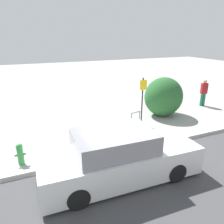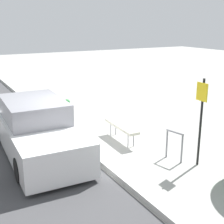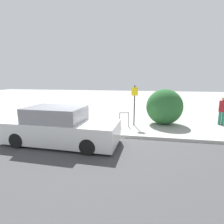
# 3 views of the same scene
# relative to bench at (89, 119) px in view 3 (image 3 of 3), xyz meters

# --- Properties ---
(ground_plane) EXTENTS (60.00, 60.00, 0.00)m
(ground_plane) POSITION_rel_bench_xyz_m (0.34, -1.32, -0.47)
(ground_plane) COLOR #9E9E99
(road_strip) EXTENTS (60.00, 10.00, 0.01)m
(road_strip) POSITION_rel_bench_xyz_m (0.34, -6.47, -0.47)
(road_strip) COLOR #424244
(road_strip) RESTS_ON ground_plane
(curb) EXTENTS (60.00, 0.20, 0.13)m
(curb) POSITION_rel_bench_xyz_m (0.34, -1.32, -0.41)
(curb) COLOR #B7B7B2
(curb) RESTS_ON ground_plane
(bench) EXTENTS (1.66, 0.41, 0.53)m
(bench) POSITION_rel_bench_xyz_m (0.00, 0.00, 0.00)
(bench) COLOR #99999E
(bench) RESTS_ON ground_plane
(bike_rack) EXTENTS (0.55, 0.17, 0.83)m
(bike_rack) POSITION_rel_bench_xyz_m (1.93, 0.50, 0.03)
(bike_rack) COLOR gray
(bike_rack) RESTS_ON ground_plane
(sign_post) EXTENTS (0.36, 0.08, 2.30)m
(sign_post) POSITION_rel_bench_xyz_m (2.46, 0.85, 0.91)
(sign_post) COLOR black
(sign_post) RESTS_ON ground_plane
(fire_hydrant) EXTENTS (0.36, 0.22, 0.77)m
(fire_hydrant) POSITION_rel_bench_xyz_m (-3.09, -0.61, -0.06)
(fire_hydrant) COLOR #338C3F
(fire_hydrant) RESTS_ON ground_plane
(shrub_hedge) EXTENTS (2.10, 1.86, 2.08)m
(shrub_hedge) POSITION_rel_bench_xyz_m (4.19, 1.51, 0.57)
(shrub_hedge) COLOR #28602D
(shrub_hedge) RESTS_ON ground_plane
(pedestrian) EXTENTS (0.41, 0.29, 1.64)m
(pedestrian) POSITION_rel_bench_xyz_m (7.48, 1.94, 0.41)
(pedestrian) COLOR #267259
(pedestrian) RESTS_ON ground_plane
(parked_car_near) EXTENTS (4.82, 1.91, 1.55)m
(parked_car_near) POSITION_rel_bench_xyz_m (-0.39, -2.59, 0.22)
(parked_car_near) COLOR black
(parked_car_near) RESTS_ON ground_plane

